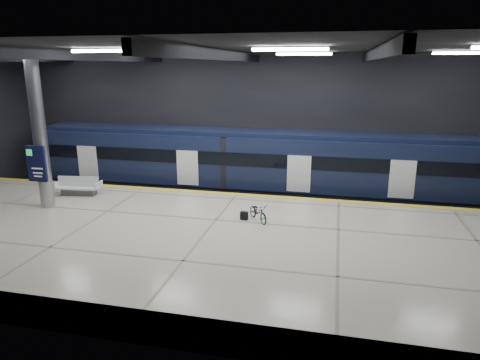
% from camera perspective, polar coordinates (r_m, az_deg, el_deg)
% --- Properties ---
extents(ground, '(30.00, 30.00, 0.00)m').
position_cam_1_polar(ground, '(19.30, -2.35, -7.37)').
color(ground, black).
rests_on(ground, ground).
extents(room_shell, '(30.10, 16.10, 8.05)m').
position_cam_1_polar(room_shell, '(17.93, -2.54, 9.79)').
color(room_shell, black).
rests_on(room_shell, ground).
extents(platform, '(30.00, 11.00, 1.10)m').
position_cam_1_polar(platform, '(16.88, -4.59, -8.78)').
color(platform, beige).
rests_on(platform, ground).
extents(safety_strip, '(30.00, 0.40, 0.01)m').
position_cam_1_polar(safety_strip, '(21.44, -0.47, -1.91)').
color(safety_strip, yellow).
rests_on(safety_strip, platform).
extents(rails, '(30.00, 1.52, 0.16)m').
position_cam_1_polar(rails, '(24.31, 1.02, -2.39)').
color(rails, gray).
rests_on(rails, ground).
extents(train, '(29.40, 2.84, 3.79)m').
position_cam_1_polar(train, '(23.51, 5.24, 1.94)').
color(train, black).
rests_on(train, ground).
extents(bench, '(2.22, 1.12, 0.94)m').
position_cam_1_polar(bench, '(22.78, -20.67, -1.03)').
color(bench, '#595B60').
rests_on(bench, platform).
extents(bicycle, '(1.28, 1.46, 0.76)m').
position_cam_1_polar(bicycle, '(17.75, 2.45, -4.29)').
color(bicycle, '#99999E').
rests_on(bicycle, platform).
extents(pannier_bag, '(0.33, 0.24, 0.35)m').
position_cam_1_polar(pannier_bag, '(17.93, 0.55, -4.78)').
color(pannier_bag, black).
rests_on(pannier_bag, platform).
extents(info_column, '(0.90, 0.78, 6.90)m').
position_cam_1_polar(info_column, '(20.78, -25.22, 5.61)').
color(info_column, '#9EA0A5').
rests_on(info_column, platform).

